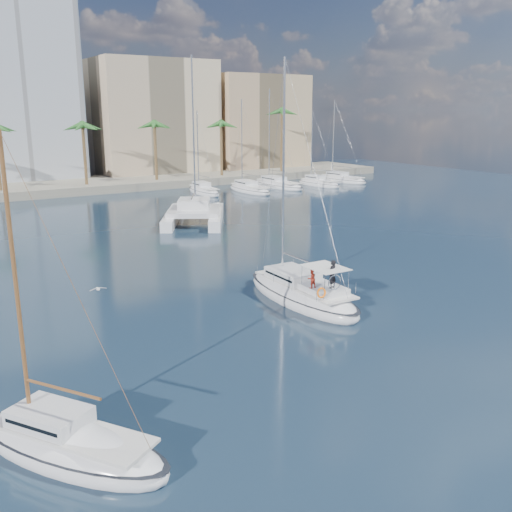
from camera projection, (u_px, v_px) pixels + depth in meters
ground at (270, 316)px, 33.47m from camera, size 160.00×160.00×0.00m
quay at (38, 188)px, 83.18m from camera, size 120.00×14.00×1.20m
building_beige at (152, 120)px, 99.62m from camera, size 20.00×14.00×20.00m
building_tan_right at (255, 125)px, 108.63m from camera, size 18.00×12.00×18.00m
palm_centre at (37, 121)px, 77.50m from camera, size 3.60×3.60×12.30m
palm_right at (250, 119)px, 95.16m from camera, size 3.60×3.60×12.30m
main_sloop at (302, 293)px, 36.03m from camera, size 3.50×10.56×15.61m
small_sloop at (68, 445)px, 19.84m from camera, size 6.61×8.34×11.84m
catamaran at (194, 212)px, 61.17m from camera, size 11.13×13.21×17.29m
seagull at (98, 289)px, 35.03m from camera, size 1.07×0.46×0.20m
moored_yacht_a at (204, 194)px, 82.28m from camera, size 3.37×9.52×11.90m
moored_yacht_b at (249, 192)px, 84.02m from camera, size 3.32×10.83×13.72m
moored_yacht_c at (278, 187)px, 89.03m from camera, size 3.98×12.33×15.54m
moored_yacht_d at (319, 186)px, 90.77m from camera, size 3.52×9.55×11.90m
moored_yacht_e at (342, 182)px, 95.79m from camera, size 4.61×11.11×13.72m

